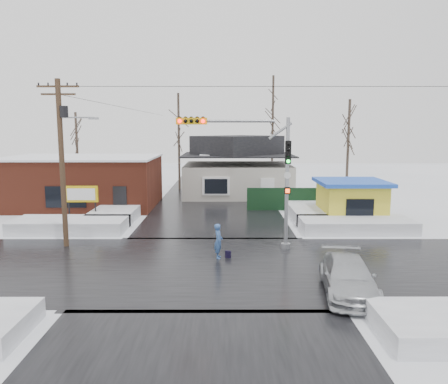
{
  "coord_description": "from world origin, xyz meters",
  "views": [
    {
      "loc": [
        0.64,
        -19.82,
        6.46
      ],
      "look_at": [
        0.68,
        3.65,
        3.0
      ],
      "focal_mm": 35.0,
      "sensor_mm": 36.0,
      "label": 1
    }
  ],
  "objects_px": {
    "utility_pole": "(63,153)",
    "kiosk": "(351,201)",
    "traffic_signal": "(257,165)",
    "car": "(348,277)",
    "pedestrian": "(218,241)",
    "marquee_sign": "(82,195)"
  },
  "relations": [
    {
      "from": "utility_pole",
      "to": "pedestrian",
      "type": "height_order",
      "value": "utility_pole"
    },
    {
      "from": "car",
      "to": "pedestrian",
      "type": "bearing_deg",
      "value": 144.2
    },
    {
      "from": "utility_pole",
      "to": "marquee_sign",
      "type": "bearing_deg",
      "value": 100.13
    },
    {
      "from": "traffic_signal",
      "to": "utility_pole",
      "type": "bearing_deg",
      "value": 177.05
    },
    {
      "from": "pedestrian",
      "to": "car",
      "type": "relative_size",
      "value": 0.37
    },
    {
      "from": "marquee_sign",
      "to": "kiosk",
      "type": "height_order",
      "value": "kiosk"
    },
    {
      "from": "marquee_sign",
      "to": "pedestrian",
      "type": "bearing_deg",
      "value": -41.21
    },
    {
      "from": "traffic_signal",
      "to": "utility_pole",
      "type": "distance_m",
      "value": 10.39
    },
    {
      "from": "pedestrian",
      "to": "utility_pole",
      "type": "bearing_deg",
      "value": 76.04
    },
    {
      "from": "kiosk",
      "to": "utility_pole",
      "type": "bearing_deg",
      "value": -159.56
    },
    {
      "from": "utility_pole",
      "to": "kiosk",
      "type": "xyz_separation_m",
      "value": [
        17.43,
        6.49,
        -3.65
      ]
    },
    {
      "from": "traffic_signal",
      "to": "marquee_sign",
      "type": "relative_size",
      "value": 2.75
    },
    {
      "from": "utility_pole",
      "to": "marquee_sign",
      "type": "distance_m",
      "value": 6.87
    },
    {
      "from": "traffic_signal",
      "to": "kiosk",
      "type": "distance_m",
      "value": 10.43
    },
    {
      "from": "pedestrian",
      "to": "marquee_sign",
      "type": "bearing_deg",
      "value": 49.87
    },
    {
      "from": "traffic_signal",
      "to": "utility_pole",
      "type": "height_order",
      "value": "utility_pole"
    },
    {
      "from": "utility_pole",
      "to": "car",
      "type": "distance_m",
      "value": 15.78
    },
    {
      "from": "utility_pole",
      "to": "kiosk",
      "type": "relative_size",
      "value": 1.96
    },
    {
      "from": "traffic_signal",
      "to": "car",
      "type": "bearing_deg",
      "value": -64.43
    },
    {
      "from": "kiosk",
      "to": "pedestrian",
      "type": "xyz_separation_m",
      "value": [
        -9.1,
        -8.73,
        -0.59
      ]
    },
    {
      "from": "utility_pole",
      "to": "pedestrian",
      "type": "relative_size",
      "value": 5.17
    },
    {
      "from": "traffic_signal",
      "to": "car",
      "type": "height_order",
      "value": "traffic_signal"
    }
  ]
}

